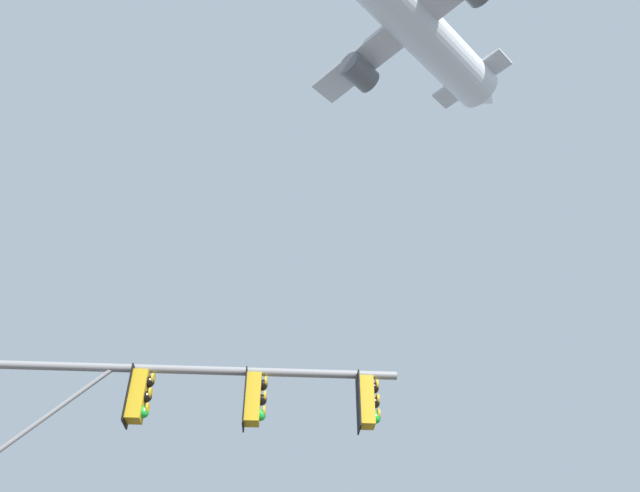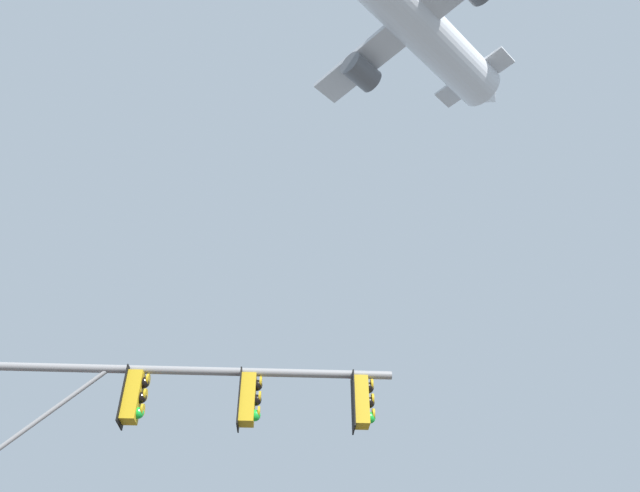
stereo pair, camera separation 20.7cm
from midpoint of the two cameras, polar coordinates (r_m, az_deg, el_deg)
name	(u,v)px [view 2 (the right image)]	position (r m, az deg, el deg)	size (l,w,h in m)	color
signal_pole_near	(133,441)	(11.24, -16.34, -16.88)	(7.40, 0.62, 6.60)	gray
airplane	(407,14)	(61.52, 8.12, 20.46)	(24.37, 23.55, 8.23)	white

